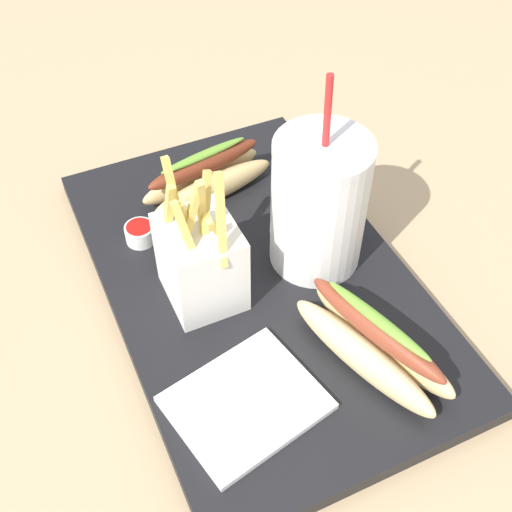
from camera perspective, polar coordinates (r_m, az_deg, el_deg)
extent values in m
cube|color=tan|center=(0.73, 0.00, -3.19)|extent=(2.40, 2.40, 0.02)
cube|color=black|center=(0.72, 0.00, -2.17)|extent=(0.49, 0.31, 0.02)
cylinder|color=white|center=(0.68, 5.50, 4.12)|extent=(0.10, 0.10, 0.14)
cylinder|color=white|center=(0.63, 5.99, 9.15)|extent=(0.10, 0.10, 0.01)
cylinder|color=red|center=(0.61, 6.01, 12.43)|extent=(0.01, 0.01, 0.08)
cube|color=white|center=(0.66, -4.75, -0.69)|extent=(0.08, 0.07, 0.09)
cube|color=#E5C660|center=(0.62, -7.16, 5.31)|extent=(0.03, 0.01, 0.08)
cube|color=#E5C660|center=(0.61, -6.38, 3.06)|extent=(0.02, 0.01, 0.06)
cube|color=#E5C660|center=(0.62, -3.19, 2.07)|extent=(0.02, 0.03, 0.06)
cube|color=#E5C660|center=(0.63, -7.60, 3.72)|extent=(0.02, 0.02, 0.07)
cube|color=#E5C660|center=(0.60, -6.17, 2.08)|extent=(0.03, 0.02, 0.07)
cube|color=#E5C660|center=(0.60, -5.71, 3.43)|extent=(0.01, 0.03, 0.08)
cube|color=#E5C660|center=(0.61, -4.30, 3.69)|extent=(0.03, 0.02, 0.08)
cube|color=#E5C660|center=(0.61, -4.77, 4.10)|extent=(0.03, 0.01, 0.09)
cube|color=#E5C660|center=(0.59, -3.06, 3.05)|extent=(0.04, 0.02, 0.09)
ellipsoid|color=#E5C689|center=(0.64, 10.87, -7.11)|extent=(0.17, 0.08, 0.04)
ellipsoid|color=#E5C689|center=(0.63, 9.19, -8.54)|extent=(0.17, 0.08, 0.04)
ellipsoid|color=brown|center=(0.61, 10.41, -6.19)|extent=(0.16, 0.07, 0.02)
ellipsoid|color=#6B9E33|center=(0.60, 10.57, -5.45)|extent=(0.12, 0.05, 0.01)
ellipsoid|color=#DBB775|center=(0.80, -4.71, 6.95)|extent=(0.06, 0.16, 0.03)
ellipsoid|color=#DBB775|center=(0.78, -3.68, 5.95)|extent=(0.06, 0.16, 0.03)
ellipsoid|color=maroon|center=(0.77, -4.31, 8.05)|extent=(0.05, 0.15, 0.02)
ellipsoid|color=#6B9E33|center=(0.77, -4.37, 8.80)|extent=(0.03, 0.11, 0.01)
cylinder|color=white|center=(0.75, -10.04, 1.94)|extent=(0.03, 0.03, 0.02)
cylinder|color=#B2140F|center=(0.74, -10.12, 2.39)|extent=(0.03, 0.03, 0.01)
cube|color=white|center=(0.61, -0.89, -12.63)|extent=(0.13, 0.15, 0.01)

